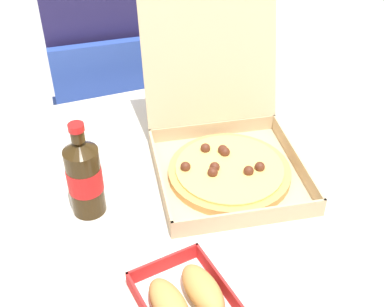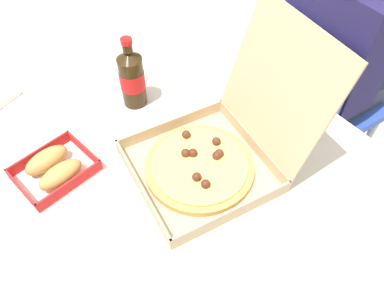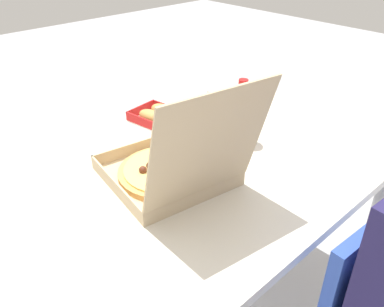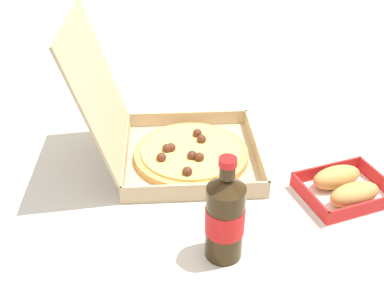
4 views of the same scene
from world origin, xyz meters
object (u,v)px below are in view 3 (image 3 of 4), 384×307
at_px(cola_bottle, 242,116).
at_px(napkin_pile, 223,91).
at_px(pizza_box_open, 173,168).
at_px(paper_menu, 292,117).
at_px(bread_side_box, 158,115).

xyz_separation_m(cola_bottle, napkin_pile, (-0.28, -0.34, -0.08)).
height_order(pizza_box_open, paper_menu, pizza_box_open).
bearing_deg(bread_side_box, cola_bottle, 109.75).
distance_m(paper_menu, napkin_pile, 0.36).
bearing_deg(bread_side_box, paper_menu, 140.86).
relative_size(pizza_box_open, napkin_pile, 4.29).
relative_size(pizza_box_open, cola_bottle, 2.11).
distance_m(bread_side_box, napkin_pile, 0.39).
relative_size(bread_side_box, napkin_pile, 1.91).
height_order(paper_menu, napkin_pile, napkin_pile).
height_order(pizza_box_open, cola_bottle, pizza_box_open).
bearing_deg(napkin_pile, paper_menu, 92.48).
relative_size(bread_side_box, cola_bottle, 0.94).
bearing_deg(cola_bottle, paper_menu, 176.92).
xyz_separation_m(pizza_box_open, bread_side_box, (-0.22, -0.34, -0.02)).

